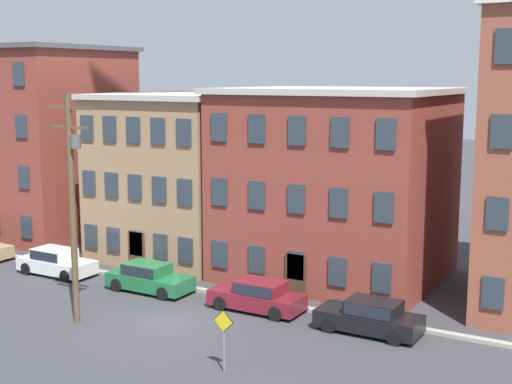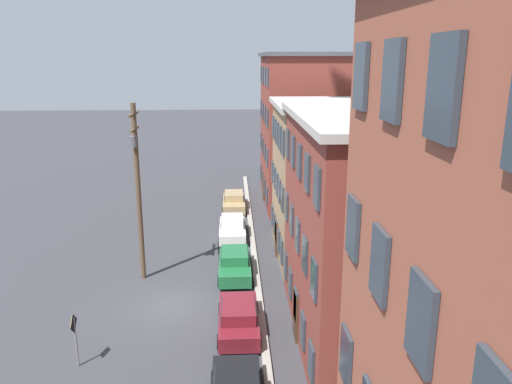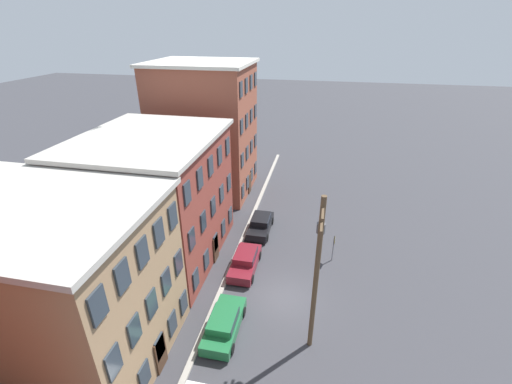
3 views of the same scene
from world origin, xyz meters
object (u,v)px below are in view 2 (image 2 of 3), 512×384
car_maroon (239,317)px  car_tan (234,201)px  car_white (232,227)px  caution_sign (75,332)px  utility_pole (138,184)px  car_green (235,263)px

car_maroon → car_tan: bearing=-179.7°
car_white → caution_sign: caution_sign is taller
utility_pole → car_green: bearing=92.3°
car_white → car_green: (6.31, 0.12, 0.00)m
caution_sign → utility_pole: size_ratio=0.24×
car_white → caution_sign: 16.27m
car_white → utility_pole: (6.52, -5.13, 4.84)m
car_tan → car_white: size_ratio=1.00×
car_tan → caution_sign: bearing=-16.8°
car_maroon → car_white: bearing=-178.8°
utility_pole → car_white: bearing=141.8°
car_green → caution_sign: (8.64, -6.51, 0.80)m
car_white → car_maroon: (12.57, 0.26, 0.00)m
car_tan → car_maroon: same height
car_tan → caution_sign: 22.62m
utility_pole → caution_sign: bearing=-8.5°
car_tan → car_green: size_ratio=1.00×
car_white → caution_sign: bearing=-23.1°
caution_sign → utility_pole: (-8.43, 1.26, 4.04)m
car_green → utility_pole: bearing=-87.7°
car_white → utility_pole: bearing=-38.2°
car_tan → car_maroon: size_ratio=1.00×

